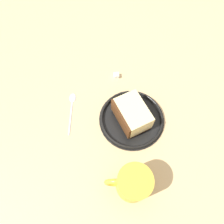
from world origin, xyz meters
TOP-DOWN VIEW (x-y plane):
  - ground_plane at (0.00, 0.00)cm, footprint 159.41×159.41cm
  - small_plate at (-2.01, -0.87)cm, footprint 18.36×18.36cm
  - cake_slice at (-1.79, -1.04)cm, footprint 12.06×12.45cm
  - tea_mug at (14.71, 5.73)cm, footprint 7.69×10.18cm
  - teaspoon at (0.80, -18.57)cm, footprint 12.69×6.54cm
  - sugar_cube at (-13.59, -10.74)cm, footprint 2.08×2.08cm

SIDE VIEW (x-z plane):
  - ground_plane at x=0.00cm, z-range -2.16..0.00cm
  - teaspoon at x=0.80cm, z-range -0.05..0.75cm
  - small_plate at x=-2.01cm, z-range -0.02..1.51cm
  - sugar_cube at x=-13.59cm, z-range 0.00..1.51cm
  - cake_slice at x=-1.79cm, z-range 0.85..6.81cm
  - tea_mug at x=14.71cm, z-range 0.07..10.10cm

